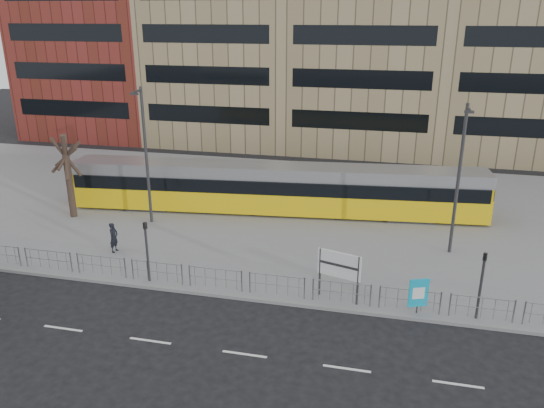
% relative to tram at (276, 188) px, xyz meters
% --- Properties ---
extents(ground, '(120.00, 120.00, 0.00)m').
position_rel_tram_xyz_m(ground, '(0.19, -11.39, -1.74)').
color(ground, black).
rests_on(ground, ground).
extents(plaza, '(64.00, 24.00, 0.15)m').
position_rel_tram_xyz_m(plaza, '(0.19, 0.61, -1.67)').
color(plaza, gray).
rests_on(plaza, ground).
extents(kerb, '(64.00, 0.25, 0.17)m').
position_rel_tram_xyz_m(kerb, '(0.19, -11.34, -1.67)').
color(kerb, gray).
rests_on(kerb, ground).
extents(building_row, '(70.40, 18.40, 31.20)m').
position_rel_tram_xyz_m(building_row, '(1.74, 22.88, 11.17)').
color(building_row, maroon).
rests_on(building_row, ground).
extents(pedestrian_barrier, '(32.07, 0.07, 1.10)m').
position_rel_tram_xyz_m(pedestrian_barrier, '(2.19, -10.89, -0.76)').
color(pedestrian_barrier, gray).
rests_on(pedestrian_barrier, plaza).
extents(road_markings, '(62.00, 0.12, 0.01)m').
position_rel_tram_xyz_m(road_markings, '(1.19, -15.39, -1.74)').
color(road_markings, white).
rests_on(road_markings, ground).
extents(tram, '(27.02, 5.34, 3.17)m').
position_rel_tram_xyz_m(tram, '(0.00, 0.00, 0.00)').
color(tram, yellow).
rests_on(tram, plaza).
extents(station_sign, '(2.01, 0.66, 2.38)m').
position_rel_tram_xyz_m(station_sign, '(5.30, -10.59, 0.06)').
color(station_sign, '#2D2D30').
rests_on(station_sign, plaza).
extents(ad_panel, '(0.85, 0.38, 1.66)m').
position_rel_tram_xyz_m(ad_panel, '(8.83, -10.99, -0.61)').
color(ad_panel, '#2D2D30').
rests_on(ad_panel, plaza).
extents(pedestrian, '(0.46, 0.65, 1.68)m').
position_rel_tram_xyz_m(pedestrian, '(-7.29, -8.17, -0.75)').
color(pedestrian, black).
rests_on(pedestrian, plaza).
extents(traffic_light_west, '(0.20, 0.23, 3.10)m').
position_rel_tram_xyz_m(traffic_light_west, '(-3.94, -10.89, 0.38)').
color(traffic_light_west, '#2D2D30').
rests_on(traffic_light_west, plaza).
extents(traffic_light_east, '(0.22, 0.24, 3.10)m').
position_rel_tram_xyz_m(traffic_light_east, '(11.33, -10.84, 0.38)').
color(traffic_light_east, '#2D2D30').
rests_on(traffic_light_east, plaza).
extents(lamp_post_west, '(0.45, 1.04, 8.43)m').
position_rel_tram_xyz_m(lamp_post_west, '(-7.24, -3.66, 3.00)').
color(lamp_post_west, '#2D2D30').
rests_on(lamp_post_west, plaza).
extents(lamp_post_east, '(0.45, 1.04, 8.20)m').
position_rel_tram_xyz_m(lamp_post_east, '(10.76, -4.13, 2.89)').
color(lamp_post_east, '#2D2D30').
rests_on(lamp_post_east, plaza).
extents(bare_tree, '(4.95, 4.95, 7.88)m').
position_rel_tram_xyz_m(bare_tree, '(-12.58, -3.86, 4.03)').
color(bare_tree, '#2F231A').
rests_on(bare_tree, plaza).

